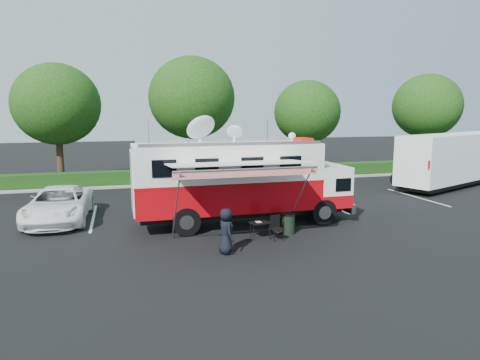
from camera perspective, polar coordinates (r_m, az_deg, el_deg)
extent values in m
plane|color=black|center=(19.21, 0.41, -5.83)|extent=(120.00, 120.00, 0.00)
cube|color=#9E998E|center=(30.64, 1.78, -0.10)|extent=(60.00, 0.35, 0.15)
cube|color=black|center=(31.43, 1.28, 0.91)|extent=(60.00, 1.20, 1.00)
cylinder|color=black|center=(31.16, -22.88, 3.28)|extent=(0.44, 0.44, 4.40)
ellipsoid|color=#14380F|center=(31.04, -23.25, 9.27)|extent=(5.63, 5.63, 5.35)
cylinder|color=black|center=(31.35, -6.32, 4.33)|extent=(0.44, 0.44, 4.80)
ellipsoid|color=#14380F|center=(31.27, -6.44, 10.83)|extent=(6.14, 6.14, 5.84)
cylinder|color=black|center=(34.07, 8.81, 3.97)|extent=(0.44, 0.44, 4.00)
ellipsoid|color=#14380F|center=(33.95, 8.93, 8.96)|extent=(5.12, 5.12, 4.86)
cylinder|color=black|center=(39.93, 23.35, 4.36)|extent=(0.44, 0.44, 4.40)
ellipsoid|color=#14380F|center=(39.84, 23.65, 9.02)|extent=(5.63, 5.63, 5.35)
cube|color=silver|center=(21.42, -18.97, -4.76)|extent=(0.12, 5.50, 0.01)
cube|color=silver|center=(21.90, -3.07, -3.98)|extent=(0.12, 5.50, 0.01)
cube|color=silver|center=(23.93, 11.09, -3.02)|extent=(0.12, 5.50, 0.01)
cube|color=silver|center=(27.16, 22.45, -2.12)|extent=(0.12, 5.50, 0.01)
cube|color=black|center=(19.07, 0.42, -4.16)|extent=(9.02, 1.47, 0.31)
cylinder|color=black|center=(19.24, 11.06, -4.20)|extent=(1.15, 0.34, 1.15)
cylinder|color=black|center=(21.27, 8.24, -2.87)|extent=(1.15, 0.34, 1.15)
cylinder|color=black|center=(17.40, -7.18, -5.52)|extent=(1.15, 0.34, 1.15)
cylinder|color=black|center=(19.62, -8.23, -3.88)|extent=(1.15, 0.34, 1.15)
cube|color=silver|center=(20.88, 13.10, -3.09)|extent=(0.21, 2.62, 0.42)
cube|color=silver|center=(20.33, 11.26, -0.49)|extent=(1.47, 2.62, 1.78)
cube|color=#B6070E|center=(20.44, 11.20, -2.23)|extent=(1.49, 2.64, 0.58)
cube|color=black|center=(20.60, 12.97, 0.46)|extent=(0.13, 2.32, 0.73)
cube|color=#B6070E|center=(18.71, -1.74, -1.95)|extent=(7.97, 2.62, 1.26)
cube|color=#B6070E|center=(18.60, -1.75, -0.05)|extent=(7.99, 2.64, 0.10)
cube|color=silver|center=(18.50, -1.76, 2.36)|extent=(7.97, 2.62, 1.47)
cube|color=silver|center=(18.42, -1.77, 4.76)|extent=(7.97, 2.62, 0.08)
cube|color=#CC0505|center=(19.59, 8.43, 5.35)|extent=(0.58, 1.00, 0.17)
sphere|color=silver|center=(20.51, 6.95, 5.83)|extent=(0.36, 0.36, 0.36)
ellipsoid|color=silver|center=(17.98, -5.25, 6.99)|extent=(1.26, 1.26, 0.38)
ellipsoid|color=silver|center=(18.70, -0.69, 6.46)|extent=(0.73, 0.73, 0.21)
cylinder|color=black|center=(18.29, -12.09, 6.21)|extent=(0.02, 0.02, 1.05)
cylinder|color=black|center=(18.48, -6.86, 6.37)|extent=(0.02, 0.02, 1.05)
cylinder|color=black|center=(19.37, 3.67, 6.53)|extent=(0.02, 0.02, 1.05)
cube|color=silver|center=(15.95, -0.22, 2.25)|extent=(5.24, 2.51, 0.22)
cube|color=red|center=(14.79, 1.08, 0.98)|extent=(5.24, 0.04, 0.29)
cylinder|color=#B2B2B7|center=(14.76, 1.11, 1.45)|extent=(5.24, 0.07, 0.07)
cylinder|color=#B2B2B7|center=(15.67, -8.54, -3.71)|extent=(0.05, 2.70, 3.02)
cylinder|color=#B2B2B7|center=(16.92, 7.61, -2.74)|extent=(0.05, 2.70, 3.02)
imported|color=white|center=(21.29, -22.89, -5.08)|extent=(2.83, 5.68, 1.55)
imported|color=black|center=(15.29, -1.87, -9.76)|extent=(0.63, 0.86, 1.63)
cube|color=black|center=(16.86, 2.70, -5.70)|extent=(0.86, 0.68, 0.04)
cylinder|color=black|center=(16.67, 1.86, -7.01)|extent=(0.02, 0.02, 0.64)
cylinder|color=black|center=(17.03, 1.44, -6.66)|extent=(0.02, 0.02, 0.64)
cylinder|color=black|center=(16.87, 3.94, -6.83)|extent=(0.02, 0.02, 0.64)
cylinder|color=black|center=(17.23, 3.49, -6.49)|extent=(0.02, 0.02, 0.64)
cube|color=silver|center=(16.89, 2.48, -5.60)|extent=(0.20, 0.27, 0.01)
cube|color=black|center=(16.71, 4.96, -6.52)|extent=(0.57, 0.57, 0.04)
cube|color=black|center=(16.85, 4.70, -5.50)|extent=(0.44, 0.18, 0.50)
cylinder|color=black|center=(16.55, 4.59, -7.49)|extent=(0.02, 0.02, 0.45)
cylinder|color=black|center=(16.88, 4.15, -7.16)|extent=(0.02, 0.02, 0.45)
cylinder|color=black|center=(16.68, 5.76, -7.38)|extent=(0.02, 0.02, 0.45)
cylinder|color=black|center=(17.00, 5.31, -7.05)|extent=(0.02, 0.02, 0.45)
cylinder|color=black|center=(17.66, 6.47, -5.90)|extent=(0.51, 0.51, 0.79)
cylinder|color=black|center=(17.55, 6.49, -4.59)|extent=(0.55, 0.55, 0.04)
cube|color=white|center=(32.18, 26.98, 2.81)|extent=(11.45, 6.53, 3.04)
cube|color=#B20C0C|center=(31.31, 28.48, 2.55)|extent=(10.03, 4.15, 0.48)
cube|color=black|center=(32.37, 26.77, -0.12)|extent=(10.46, 5.91, 0.29)
cylinder|color=black|center=(29.10, 22.67, -0.49)|extent=(0.95, 0.29, 0.95)
cylinder|color=black|center=(30.74, 20.25, 0.12)|extent=(0.95, 0.29, 0.95)
cylinder|color=black|center=(29.82, 24.38, -0.38)|extent=(0.95, 0.29, 0.95)
cylinder|color=black|center=(31.42, 21.93, 0.21)|extent=(0.95, 0.29, 0.95)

